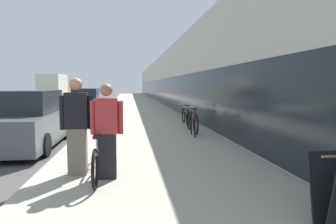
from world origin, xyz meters
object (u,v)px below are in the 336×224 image
Objects in this scene: person_bystander at (77,126)px; bike_rack_hoop at (193,121)px; parked_sedan_far at (86,101)px; cruiser_bike_middle at (186,116)px; person_rider at (107,131)px; tandem_bicycle at (100,155)px; moving_truck at (54,88)px; parked_sedan_curbside at (26,122)px; vintage_roadster_curbside at (68,113)px; cruiser_bike_nearest at (192,122)px.

person_bystander is 4.97m from bike_rack_hoop.
cruiser_bike_middle is at bearing -57.30° from parked_sedan_far.
cruiser_bike_middle is at bearing 68.74° from person_rider.
tandem_bicycle is 28.99m from moving_truck.
cruiser_bike_middle is 0.28× the size of moving_truck.
parked_sedan_curbside is 1.08× the size of vintage_roadster_curbside.
cruiser_bike_middle reaches higher than tandem_bicycle.
cruiser_bike_nearest is (2.78, 4.73, 0.02)m from tandem_bicycle.
moving_truck is at bearing 116.29° from cruiser_bike_middle.
parked_sedan_curbside is (-2.53, 3.59, -0.22)m from person_rider.
person_bystander is 0.41× the size of parked_sedan_curbside.
bike_rack_hoop is 5.05m from parked_sedan_curbside.
parked_sedan_curbside reaches higher than parked_sedan_far.
bike_rack_hoop is at bearing 59.53° from person_rider.
cruiser_bike_nearest is 0.40× the size of parked_sedan_far.
parked_sedan_far is at bearing 98.82° from tandem_bicycle.
person_rider is 15.59m from parked_sedan_far.
parked_sedan_far is (0.06, 5.81, 0.27)m from vintage_roadster_curbside.
parked_sedan_far is at bearing 89.82° from parked_sedan_curbside.
person_rider is at bearing -74.86° from moving_truck.
moving_truck reaches higher than person_rider.
moving_truck is (-10.44, 21.14, 1.01)m from cruiser_bike_middle.
moving_truck reaches higher than parked_sedan_far.
person_bystander reaches higher than cruiser_bike_nearest.
vintage_roadster_curbside is at bearing 104.95° from person_rider.
person_rider is 9.93m from vintage_roadster_curbside.
bike_rack_hoop is (3.04, 3.91, -0.40)m from person_bystander.
parked_sedan_curbside reaches higher than tandem_bicycle.
person_rider is 0.64m from person_bystander.
tandem_bicycle is 15.26m from parked_sedan_far.
vintage_roadster_curbside is (-2.40, 9.27, -0.02)m from tandem_bicycle.
person_rider is at bearing -54.80° from parked_sedan_curbside.
vintage_roadster_curbside is 19.43m from moving_truck.
parked_sedan_curbside is at bearing -89.77° from vintage_roadster_curbside.
moving_truck is (-5.13, 24.71, 0.74)m from parked_sedan_curbside.
person_rider is 0.94× the size of person_bystander.
cruiser_bike_nearest is 2.12m from cruiser_bike_middle.
cruiser_bike_nearest is at bearing -94.30° from cruiser_bike_middle.
person_rider reaches higher than parked_sedan_curbside.
parked_sedan_far is (-4.97, 11.18, 0.09)m from bike_rack_hoop.
cruiser_bike_middle is (0.31, 2.95, -0.15)m from bike_rack_hoop.
parked_sedan_far reaches higher than cruiser_bike_nearest.
vintage_roadster_curbside is at bearing 102.10° from person_bystander.
parked_sedan_far is (-2.34, 15.07, 0.24)m from tandem_bicycle.
bike_rack_hoop is 7.36m from vintage_roadster_curbside.
vintage_roadster_curbside reaches higher than cruiser_bike_nearest.
parked_sedan_far is (-2.50, 15.39, -0.25)m from person_rider.
parked_sedan_curbside is at bearing -164.26° from cruiser_bike_nearest.
moving_truck is (-7.09, 28.00, 0.46)m from person_bystander.
person_bystander is at bearing -127.92° from bike_rack_hoop.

